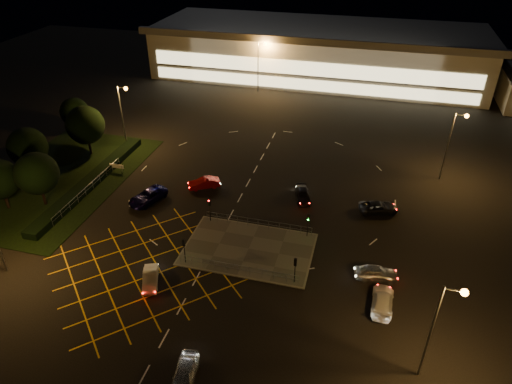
% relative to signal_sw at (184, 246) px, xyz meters
% --- Properties ---
extents(ground, '(180.00, 180.00, 0.00)m').
position_rel_signal_sw_xyz_m(ground, '(4.00, 5.99, -2.37)').
color(ground, black).
rests_on(ground, ground).
extents(pedestrian_island, '(14.00, 9.00, 0.12)m').
position_rel_signal_sw_xyz_m(pedestrian_island, '(6.00, 3.99, -2.31)').
color(pedestrian_island, '#4C4944').
rests_on(pedestrian_island, ground).
extents(grass_verge, '(18.00, 30.00, 0.08)m').
position_rel_signal_sw_xyz_m(grass_verge, '(-24.00, 11.99, -2.33)').
color(grass_verge, black).
rests_on(grass_verge, ground).
extents(hedge, '(2.00, 26.00, 1.00)m').
position_rel_signal_sw_xyz_m(hedge, '(-19.00, 11.99, -1.87)').
color(hedge, black).
rests_on(hedge, ground).
extents(supermarket, '(72.00, 26.50, 10.50)m').
position_rel_signal_sw_xyz_m(supermarket, '(4.00, 67.95, 2.95)').
color(supermarket, beige).
rests_on(supermarket, ground).
extents(streetlight_se, '(1.78, 0.56, 10.03)m').
position_rel_signal_sw_xyz_m(streetlight_se, '(24.44, -8.01, 4.20)').
color(streetlight_se, slate).
rests_on(streetlight_se, ground).
extents(streetlight_nw, '(1.78, 0.56, 10.03)m').
position_rel_signal_sw_xyz_m(streetlight_nw, '(-19.56, 23.99, 4.20)').
color(streetlight_nw, slate).
rests_on(streetlight_nw, ground).
extents(streetlight_ne, '(1.78, 0.56, 10.03)m').
position_rel_signal_sw_xyz_m(streetlight_ne, '(28.44, 25.99, 4.20)').
color(streetlight_ne, slate).
rests_on(streetlight_ne, ground).
extents(streetlight_far_left, '(1.78, 0.56, 10.03)m').
position_rel_signal_sw_xyz_m(streetlight_far_left, '(-5.56, 53.99, 4.20)').
color(streetlight_far_left, slate).
rests_on(streetlight_far_left, ground).
extents(streetlight_far_right, '(1.78, 0.56, 10.03)m').
position_rel_signal_sw_xyz_m(streetlight_far_right, '(34.44, 55.99, 4.20)').
color(streetlight_far_right, slate).
rests_on(streetlight_far_right, ground).
extents(signal_sw, '(0.28, 0.30, 3.15)m').
position_rel_signal_sw_xyz_m(signal_sw, '(0.00, 0.00, 0.00)').
color(signal_sw, black).
rests_on(signal_sw, pedestrian_island).
extents(signal_se, '(0.28, 0.30, 3.15)m').
position_rel_signal_sw_xyz_m(signal_se, '(12.00, 0.00, 0.00)').
color(signal_se, black).
rests_on(signal_se, pedestrian_island).
extents(signal_nw, '(0.28, 0.30, 3.15)m').
position_rel_signal_sw_xyz_m(signal_nw, '(0.00, 7.99, 0.00)').
color(signal_nw, black).
rests_on(signal_nw, pedestrian_island).
extents(signal_ne, '(0.28, 0.30, 3.15)m').
position_rel_signal_sw_xyz_m(signal_ne, '(12.00, 7.99, 0.00)').
color(signal_ne, black).
rests_on(signal_ne, pedestrian_island).
extents(tree_b, '(5.40, 5.40, 7.35)m').
position_rel_signal_sw_xyz_m(tree_b, '(-28.00, 11.99, 2.28)').
color(tree_b, black).
rests_on(tree_b, ground).
extents(tree_c, '(5.76, 5.76, 7.84)m').
position_rel_signal_sw_xyz_m(tree_c, '(-24.00, 19.99, 2.59)').
color(tree_c, black).
rests_on(tree_c, ground).
extents(tree_d, '(4.68, 4.68, 6.37)m').
position_rel_signal_sw_xyz_m(tree_d, '(-30.00, 25.99, 1.65)').
color(tree_d, black).
rests_on(tree_d, ground).
extents(tree_e, '(5.40, 5.40, 7.35)m').
position_rel_signal_sw_xyz_m(tree_e, '(-22.00, 5.99, 2.28)').
color(tree_e, black).
rests_on(tree_e, ground).
extents(car_near_silver, '(2.47, 4.72, 1.53)m').
position_rel_signal_sw_xyz_m(car_near_silver, '(5.49, -13.50, -1.60)').
color(car_near_silver, silver).
rests_on(car_near_silver, ground).
extents(car_queue_white, '(2.82, 4.25, 1.32)m').
position_rel_signal_sw_xyz_m(car_queue_white, '(-2.28, -3.81, -1.70)').
color(car_queue_white, silver).
rests_on(car_queue_white, ground).
extents(car_left_blue, '(4.27, 5.99, 1.52)m').
position_rel_signal_sw_xyz_m(car_left_blue, '(-9.41, 10.14, -1.61)').
color(car_left_blue, '#0D0A41').
rests_on(car_left_blue, ground).
extents(car_far_dkgrey, '(2.97, 4.71, 1.27)m').
position_rel_signal_sw_xyz_m(car_far_dkgrey, '(10.10, 15.88, -1.73)').
color(car_far_dkgrey, black).
rests_on(car_far_dkgrey, ground).
extents(car_right_silver, '(4.67, 2.47, 1.51)m').
position_rel_signal_sw_xyz_m(car_right_silver, '(20.05, 2.86, -1.61)').
color(car_right_silver, '#A8ACAF').
rests_on(car_right_silver, ground).
extents(car_circ_red, '(4.52, 3.46, 1.43)m').
position_rel_signal_sw_xyz_m(car_circ_red, '(-3.50, 15.21, -1.65)').
color(car_circ_red, '#9F0B0F').
rests_on(car_circ_red, ground).
extents(car_east_grey, '(5.39, 3.62, 1.37)m').
position_rel_signal_sw_xyz_m(car_east_grey, '(19.85, 15.40, -1.68)').
color(car_east_grey, black).
rests_on(car_east_grey, ground).
extents(car_approach_white, '(2.17, 5.02, 1.44)m').
position_rel_signal_sw_xyz_m(car_approach_white, '(20.82, -0.98, -1.65)').
color(car_approach_white, '#BABABA').
rests_on(car_approach_white, ground).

